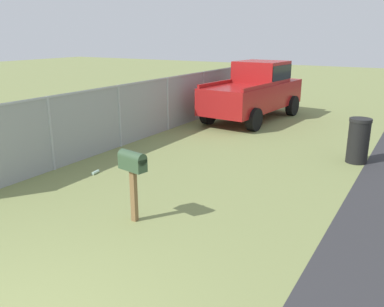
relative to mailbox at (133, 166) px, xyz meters
The scene contains 5 objects.
mailbox is the anchor object (origin of this frame).
pickup_truck 9.17m from the mailbox, ahead, with size 5.01×2.37×2.09m.
trash_bin 5.99m from the mailbox, 26.59° to the right, with size 0.53×0.53×1.10m.
fence_section 6.75m from the mailbox, 29.22° to the left, with size 14.31×0.07×1.72m.
litter_bottle_near_hydrant 2.84m from the mailbox, 57.92° to the left, with size 0.07×0.07×0.22m, color #B2D8BF.
Camera 1 is at (-1.64, -3.23, 3.04)m, focal length 37.50 mm.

